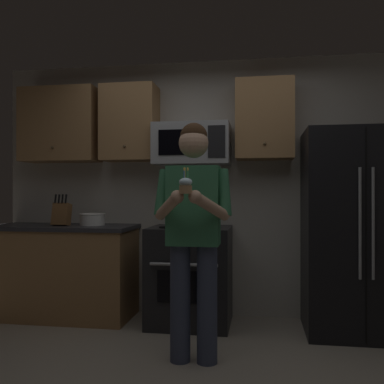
{
  "coord_description": "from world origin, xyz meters",
  "views": [
    {
      "loc": [
        0.51,
        -2.64,
        1.24
      ],
      "look_at": [
        0.01,
        0.45,
        1.25
      ],
      "focal_mm": 39.88,
      "sensor_mm": 36.0,
      "label": 1
    }
  ],
  "objects_px": {
    "knife_block": "(62,214)",
    "person": "(193,227)",
    "oven_range": "(190,275)",
    "refrigerator": "(356,232)",
    "cupcake": "(186,185)",
    "microwave": "(192,144)",
    "bowl_large_white": "(92,219)"
  },
  "relations": [
    {
      "from": "oven_range",
      "to": "knife_block",
      "type": "distance_m",
      "value": 1.41
    },
    {
      "from": "refrigerator",
      "to": "bowl_large_white",
      "type": "relative_size",
      "value": 7.01
    },
    {
      "from": "knife_block",
      "to": "person",
      "type": "xyz_separation_m",
      "value": [
        1.47,
        -0.89,
        -0.04
      ]
    },
    {
      "from": "person",
      "to": "oven_range",
      "type": "bearing_deg",
      "value": 100.74
    },
    {
      "from": "oven_range",
      "to": "knife_block",
      "type": "relative_size",
      "value": 2.91
    },
    {
      "from": "bowl_large_white",
      "to": "cupcake",
      "type": "bearing_deg",
      "value": -47.94
    },
    {
      "from": "microwave",
      "to": "cupcake",
      "type": "height_order",
      "value": "microwave"
    },
    {
      "from": "oven_range",
      "to": "cupcake",
      "type": "height_order",
      "value": "cupcake"
    },
    {
      "from": "bowl_large_white",
      "to": "cupcake",
      "type": "height_order",
      "value": "cupcake"
    },
    {
      "from": "microwave",
      "to": "person",
      "type": "distance_m",
      "value": 1.28
    },
    {
      "from": "oven_range",
      "to": "refrigerator",
      "type": "xyz_separation_m",
      "value": [
        1.5,
        -0.04,
        0.44
      ]
    },
    {
      "from": "bowl_large_white",
      "to": "person",
      "type": "bearing_deg",
      "value": -39.68
    },
    {
      "from": "person",
      "to": "cupcake",
      "type": "height_order",
      "value": "person"
    },
    {
      "from": "oven_range",
      "to": "person",
      "type": "xyz_separation_m",
      "value": [
        0.17,
        -0.92,
        0.53
      ]
    },
    {
      "from": "oven_range",
      "to": "bowl_large_white",
      "type": "relative_size",
      "value": 3.63
    },
    {
      "from": "microwave",
      "to": "bowl_large_white",
      "type": "xyz_separation_m",
      "value": [
        -1.01,
        -0.06,
        -0.74
      ]
    },
    {
      "from": "microwave",
      "to": "bowl_large_white",
      "type": "bearing_deg",
      "value": -176.79
    },
    {
      "from": "bowl_large_white",
      "to": "cupcake",
      "type": "relative_size",
      "value": 1.48
    },
    {
      "from": "microwave",
      "to": "oven_range",
      "type": "bearing_deg",
      "value": -90.02
    },
    {
      "from": "refrigerator",
      "to": "cupcake",
      "type": "height_order",
      "value": "refrigerator"
    },
    {
      "from": "microwave",
      "to": "bowl_large_white",
      "type": "relative_size",
      "value": 2.88
    },
    {
      "from": "refrigerator",
      "to": "knife_block",
      "type": "xyz_separation_m",
      "value": [
        -2.79,
        0.01,
        0.13
      ]
    },
    {
      "from": "refrigerator",
      "to": "bowl_large_white",
      "type": "height_order",
      "value": "refrigerator"
    },
    {
      "from": "oven_range",
      "to": "cupcake",
      "type": "relative_size",
      "value": 5.36
    },
    {
      "from": "oven_range",
      "to": "refrigerator",
      "type": "distance_m",
      "value": 1.56
    },
    {
      "from": "person",
      "to": "cupcake",
      "type": "bearing_deg",
      "value": -90.0
    },
    {
      "from": "knife_block",
      "to": "bowl_large_white",
      "type": "height_order",
      "value": "knife_block"
    },
    {
      "from": "microwave",
      "to": "refrigerator",
      "type": "distance_m",
      "value": 1.72
    },
    {
      "from": "microwave",
      "to": "refrigerator",
      "type": "bearing_deg",
      "value": -6.03
    },
    {
      "from": "oven_range",
      "to": "microwave",
      "type": "xyz_separation_m",
      "value": [
        0.0,
        0.12,
        1.26
      ]
    },
    {
      "from": "knife_block",
      "to": "bowl_large_white",
      "type": "distance_m",
      "value": 0.3
    },
    {
      "from": "knife_block",
      "to": "person",
      "type": "distance_m",
      "value": 1.71
    }
  ]
}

